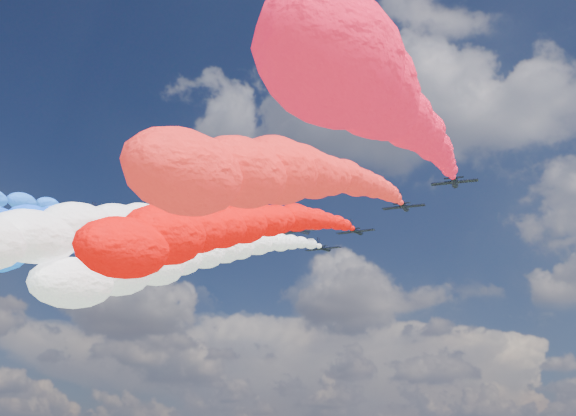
% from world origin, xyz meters
% --- Properties ---
extents(jet_0, '(8.13, 11.15, 4.49)m').
position_xyz_m(jet_0, '(-34.55, -8.16, 95.38)').
color(jet_0, black).
extents(jet_1, '(8.72, 11.57, 4.49)m').
position_xyz_m(jet_1, '(-22.19, 5.87, 95.38)').
color(jet_1, black).
extents(trail_1, '(6.26, 94.99, 36.78)m').
position_xyz_m(trail_1, '(-22.19, -43.01, 79.22)').
color(trail_1, '#114CFF').
extents(jet_2, '(8.64, 11.52, 4.49)m').
position_xyz_m(jet_2, '(-11.74, 15.02, 95.38)').
color(jet_2, black).
extents(trail_2, '(6.26, 94.99, 36.78)m').
position_xyz_m(trail_2, '(-11.74, -33.86, 79.22)').
color(trail_2, '#1368FF').
extents(jet_3, '(8.80, 11.63, 4.49)m').
position_xyz_m(jet_3, '(0.32, 12.59, 95.38)').
color(jet_3, black).
extents(trail_3, '(6.26, 94.99, 36.78)m').
position_xyz_m(trail_3, '(0.32, -36.29, 79.22)').
color(trail_3, white).
extents(jet_4, '(8.70, 11.56, 4.49)m').
position_xyz_m(jet_4, '(1.64, 26.16, 95.38)').
color(jet_4, black).
extents(trail_4, '(6.26, 94.99, 36.78)m').
position_xyz_m(trail_4, '(1.64, -22.72, 79.22)').
color(trail_4, white).
extents(jet_5, '(8.62, 11.50, 4.49)m').
position_xyz_m(jet_5, '(11.34, 16.41, 95.38)').
color(jet_5, black).
extents(trail_5, '(6.26, 94.99, 36.78)m').
position_xyz_m(trail_5, '(11.34, -32.47, 79.22)').
color(trail_5, '#E20604').
extents(jet_6, '(8.32, 11.29, 4.49)m').
position_xyz_m(jet_6, '(23.31, 4.68, 95.38)').
color(jet_6, black).
extents(trail_6, '(6.26, 94.99, 36.78)m').
position_xyz_m(trail_6, '(23.31, -44.21, 79.22)').
color(trail_6, red).
extents(jet_7, '(8.57, 11.46, 4.49)m').
position_xyz_m(jet_7, '(33.74, -4.93, 95.38)').
color(jet_7, black).
extents(trail_7, '(6.26, 94.99, 36.78)m').
position_xyz_m(trail_7, '(33.74, -53.82, 79.22)').
color(trail_7, red).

